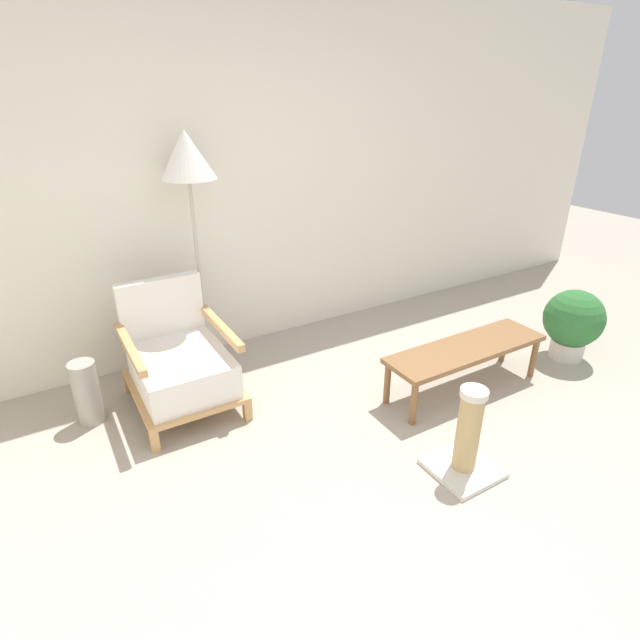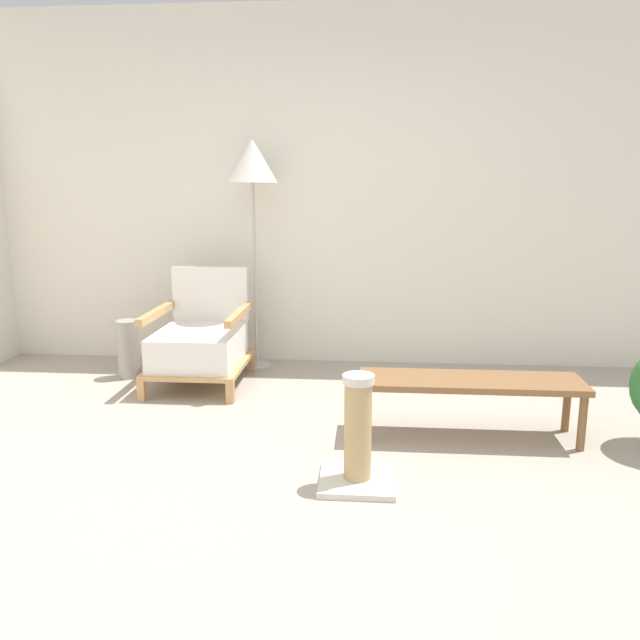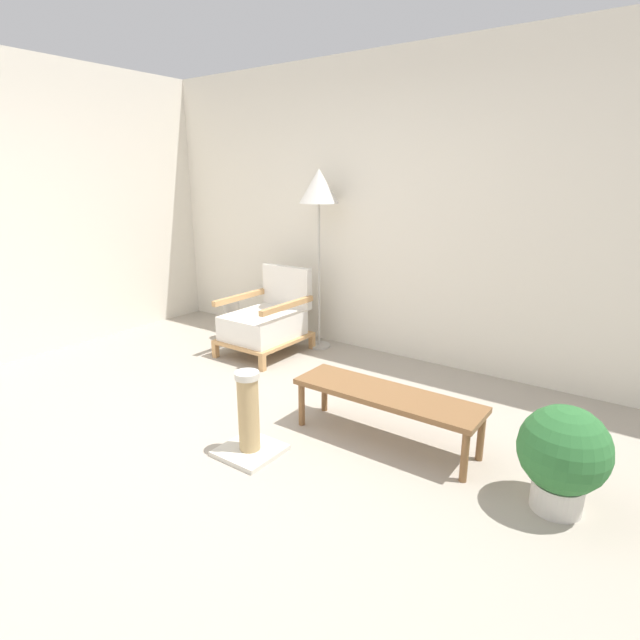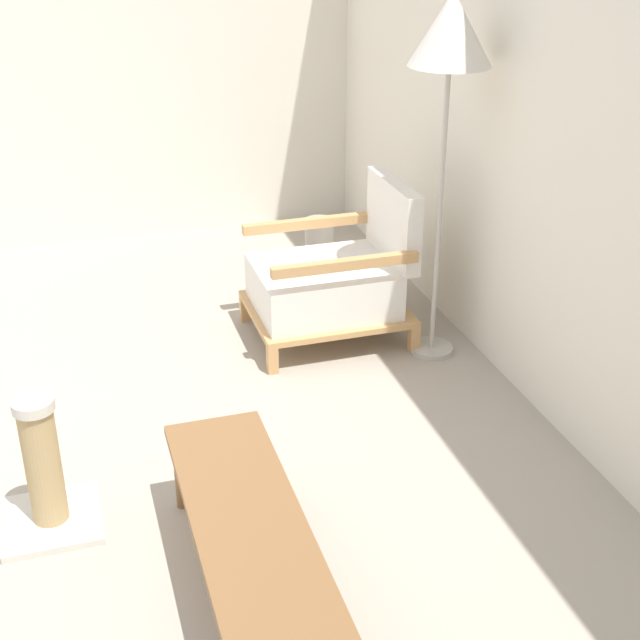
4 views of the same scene
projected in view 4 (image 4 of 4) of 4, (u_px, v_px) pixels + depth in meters
wall_back at (578, 107)px, 3.44m from camera, size 8.00×0.06×2.70m
wall_left at (38, 28)px, 5.24m from camera, size 0.06×8.00×2.70m
armchair at (333, 279)px, 4.52m from camera, size 0.64×0.78×0.80m
floor_lamp at (450, 43)px, 3.83m from camera, size 0.37×0.37×1.72m
coffee_table at (249, 530)px, 2.80m from camera, size 1.22×0.35×0.34m
vase at (319, 255)px, 5.08m from camera, size 0.16×0.16×0.43m
scratching_post at (45, 479)px, 3.20m from camera, size 0.36×0.36×0.54m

